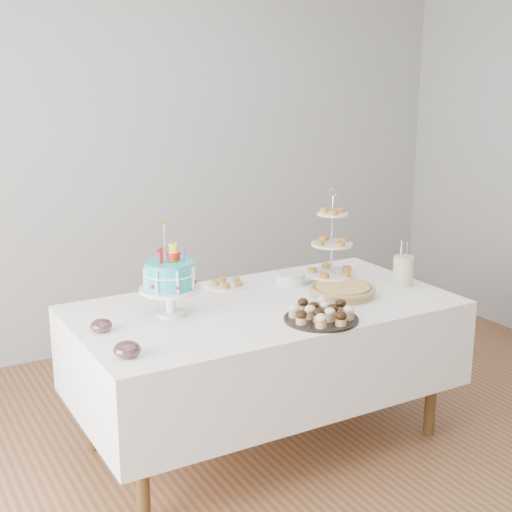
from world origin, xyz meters
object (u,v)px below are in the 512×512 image
plate_stack (290,279)px  cupcake_tray (321,312)px  birthday_cake (170,290)px  utensil_pitcher (403,270)px  pastry_plate (228,284)px  jam_bowl_b (101,326)px  tiered_stand (332,245)px  jam_bowl_a (127,350)px  table (265,346)px  pie (343,290)px

plate_stack → cupcake_tray: bearing=-108.1°
birthday_cake → utensil_pitcher: bearing=-1.7°
pastry_plate → jam_bowl_b: bearing=-157.8°
tiered_stand → jam_bowl_a: bearing=-162.1°
table → pie: bearing=-11.8°
plate_stack → jam_bowl_a: 1.26m
table → birthday_cake: 0.60m
birthday_cake → tiered_stand: bearing=8.2°
pie → birthday_cake: bearing=169.5°
pie → jam_bowl_a: bearing=-169.9°
pie → jam_bowl_a: size_ratio=3.00×
cupcake_tray → pie: cupcake_tray is taller
table → utensil_pitcher: size_ratio=7.72×
pie → jam_bowl_b: jam_bowl_b is taller
tiered_stand → jam_bowl_a: tiered_stand is taller
jam_bowl_a → jam_bowl_b: 0.34m
tiered_stand → pastry_plate: tiered_stand is taller
tiered_stand → plate_stack: 0.30m
birthday_cake → jam_bowl_b: 0.38m
cupcake_tray → pastry_plate: size_ratio=1.55×
plate_stack → birthday_cake: bearing=-169.2°
tiered_stand → utensil_pitcher: tiered_stand is taller
tiered_stand → jam_bowl_b: bearing=-176.1°
jam_bowl_b → utensil_pitcher: 1.67m
plate_stack → jam_bowl_a: bearing=-154.7°
jam_bowl_b → pastry_plate: bearing=22.2°
cupcake_tray → pie: (0.31, 0.25, -0.01)m
table → pastry_plate: pastry_plate is taller
pie → pastry_plate: (-0.44, 0.45, -0.02)m
birthday_cake → jam_bowl_a: birthday_cake is taller
tiered_stand → utensil_pitcher: bearing=-32.7°
birthday_cake → jam_bowl_a: bearing=-126.9°
tiered_stand → jam_bowl_a: size_ratio=4.68×
table → birthday_cake: (-0.48, 0.08, 0.35)m
plate_stack → jam_bowl_a: size_ratio=1.42×
jam_bowl_a → utensil_pitcher: (1.66, 0.22, 0.06)m
pie → utensil_pitcher: utensil_pitcher is taller
plate_stack → jam_bowl_b: plate_stack is taller
table → utensil_pitcher: 0.89m
cupcake_tray → pastry_plate: cupcake_tray is taller
pastry_plate → plate_stack: bearing=-23.1°
pie → tiered_stand: tiered_stand is taller
cupcake_tray → utensil_pitcher: bearing=19.0°
utensil_pitcher → jam_bowl_b: bearing=-173.3°
tiered_stand → table: bearing=-166.5°
table → jam_bowl_a: size_ratio=16.70×
tiered_stand → cupcake_tray: bearing=-129.8°
utensil_pitcher → cupcake_tray: bearing=-150.0°
table → cupcake_tray: bearing=-72.2°
jam_bowl_b → table: bearing=-1.9°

